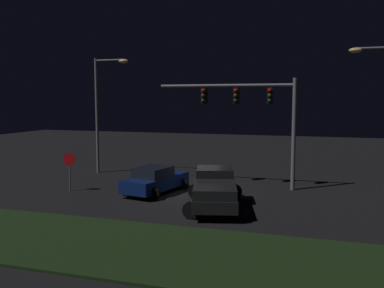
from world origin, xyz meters
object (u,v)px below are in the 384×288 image
(traffic_signal_gantry, at_px, (252,106))
(street_lamp_left, at_px, (103,101))
(pickup_truck, at_px, (215,187))
(stop_sign, at_px, (69,164))
(car_sedan, at_px, (155,180))
(street_lamp_right, at_px, (382,102))

(traffic_signal_gantry, bearing_deg, street_lamp_left, 170.37)
(pickup_truck, distance_m, stop_sign, 9.00)
(car_sedan, relative_size, stop_sign, 2.10)
(car_sedan, bearing_deg, stop_sign, 113.76)
(street_lamp_left, bearing_deg, car_sedan, -39.94)
(traffic_signal_gantry, bearing_deg, stop_sign, -156.59)
(pickup_truck, distance_m, street_lamp_left, 13.05)
(pickup_truck, distance_m, traffic_signal_gantry, 6.65)
(pickup_truck, bearing_deg, stop_sign, 68.59)
(traffic_signal_gantry, relative_size, street_lamp_right, 1.01)
(car_sedan, relative_size, street_lamp_right, 0.57)
(pickup_truck, xyz_separation_m, street_lamp_right, (7.94, 5.74, 4.15))
(pickup_truck, height_order, street_lamp_left, street_lamp_left)
(pickup_truck, relative_size, stop_sign, 2.57)
(pickup_truck, distance_m, street_lamp_right, 10.64)
(stop_sign, bearing_deg, traffic_signal_gantry, 23.41)
(street_lamp_left, height_order, street_lamp_right, street_lamp_right)
(car_sedan, xyz_separation_m, stop_sign, (-4.88, -1.03, 0.82))
(car_sedan, bearing_deg, street_lamp_left, 61.95)
(pickup_truck, height_order, traffic_signal_gantry, traffic_signal_gantry)
(street_lamp_right, bearing_deg, pickup_truck, -144.12)
(street_lamp_left, xyz_separation_m, stop_sign, (1.17, -6.09, -3.57))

